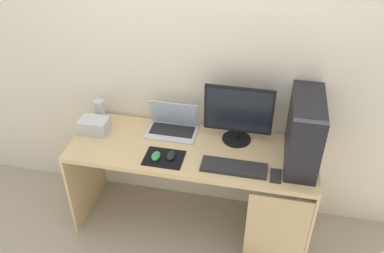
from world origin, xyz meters
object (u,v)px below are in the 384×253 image
Objects in this scene: cell_phone at (276,176)px; keyboard at (234,167)px; speaker at (100,110)px; mouse_left at (171,156)px; mouse_right at (156,156)px; pc_tower at (304,131)px; monitor at (238,115)px; laptop at (173,126)px; projector at (94,126)px.

keyboard is at bearing 176.07° from cell_phone.
speaker reaches higher than mouse_left.
speaker reaches higher than mouse_right.
speaker is 0.39× the size of keyboard.
keyboard is 3.23× the size of cell_phone.
cell_phone is at bearing -124.90° from pc_tower.
mouse_left is 0.68m from cell_phone.
monitor is 0.49m from laptop.
pc_tower is 0.44m from monitor.
monitor is at bearing 93.99° from keyboard.
cell_phone is at bearing -48.58° from monitor.
projector is (-1.43, 0.01, -0.17)m from pc_tower.
pc_tower is 0.92m from laptop.
laptop is 2.73× the size of cell_phone.
pc_tower is 5.16× the size of mouse_right.
mouse_left is (-0.40, -0.29, -0.19)m from monitor.
mouse_left is (-0.83, -0.16, -0.20)m from pc_tower.
laptop reaches higher than speaker.
mouse_right reaches higher than keyboard.
monitor is 1.04m from speaker.
keyboard is 0.42m from mouse_left.
laptop is 0.82m from cell_phone.
mouse_left is at bearing -28.26° from speaker.
pc_tower is at bearing -8.91° from laptop.
mouse_left is (-0.42, 0.02, 0.01)m from keyboard.
cell_phone is at bearing -15.99° from speaker.
projector is 0.48× the size of keyboard.
pc_tower is at bearing 55.10° from cell_phone.
mouse_right is at bearing -34.22° from speaker.
projector is at bearing -166.88° from laptop.
projector reaches higher than mouse_right.
monitor reaches higher than speaker.
laptop is at bearing 155.44° from cell_phone.
mouse_right is at bearing -21.55° from projector.
monitor is 1.30× the size of laptop.
mouse_left and mouse_right have the same top height.
projector reaches higher than mouse_left.
projector is (-0.54, -0.13, 0.01)m from laptop.
laptop reaches higher than projector.
mouse_right is at bearing -165.26° from mouse_left.
speaker is 0.65m from mouse_right.
projector is at bearing 179.47° from pc_tower.
monitor is 1.02m from projector.
laptop is at bearing 146.21° from keyboard.
mouse_right is at bearing -147.70° from monitor.
monitor reaches higher than mouse_right.
projector is 1.05m from keyboard.
speaker is (-1.03, 0.05, -0.13)m from monitor.
speaker is 1.37m from cell_phone.
mouse_right is (-0.51, -0.01, 0.01)m from keyboard.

